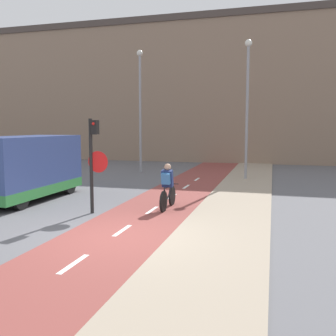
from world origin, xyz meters
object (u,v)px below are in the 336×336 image
object	(u,v)px
traffic_light_pole	(93,155)
van	(26,169)
street_lamp_far	(140,99)
cyclist_near	(167,188)
street_lamp_sidewalk	(247,96)

from	to	relation	value
traffic_light_pole	van	size ratio (longest dim) A/B	0.63
traffic_light_pole	street_lamp_far	bearing A→B (deg)	102.01
street_lamp_far	cyclist_near	bearing A→B (deg)	-65.17
street_lamp_far	street_lamp_sidewalk	size ratio (longest dim) A/B	1.01
street_lamp_far	cyclist_near	distance (m)	10.84
cyclist_near	van	distance (m)	5.54
street_lamp_sidewalk	cyclist_near	world-z (taller)	street_lamp_sidewalk
traffic_light_pole	street_lamp_sidewalk	size ratio (longest dim) A/B	0.42
traffic_light_pole	cyclist_near	distance (m)	2.64
street_lamp_sidewalk	van	world-z (taller)	street_lamp_sidewalk
street_lamp_far	street_lamp_sidewalk	distance (m)	6.45
street_lamp_far	van	xyz separation A→B (m)	(-1.23, -9.14, -3.18)
cyclist_near	traffic_light_pole	bearing A→B (deg)	-149.83
traffic_light_pole	cyclist_near	xyz separation A→B (m)	(2.06, 1.20, -1.13)
cyclist_near	van	xyz separation A→B (m)	(-5.52, 0.13, 0.45)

